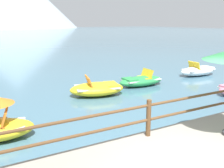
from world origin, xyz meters
TOP-DOWN VIEW (x-y plane):
  - dock_railing at (0.00, 1.55)m, footprint 23.92×0.12m
  - pedal_boat_2 at (8.29, 7.63)m, footprint 2.60×1.14m
  - pedal_boat_3 at (3.73, 7.19)m, footprint 2.50×1.12m
  - pedal_boat_4 at (1.01, 6.68)m, footprint 2.65×1.84m

SIDE VIEW (x-z plane):
  - pedal_boat_3 at x=3.73m, z-range -0.16..0.68m
  - pedal_boat_2 at x=8.29m, z-range -0.15..0.73m
  - pedal_boat_4 at x=1.01m, z-range -0.14..0.75m
  - dock_railing at x=0.00m, z-range 0.51..1.46m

